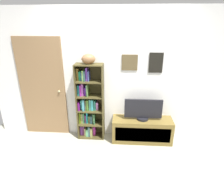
# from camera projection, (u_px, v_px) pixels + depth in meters

# --- Properties ---
(ground) EXTENTS (5.20, 5.20, 0.04)m
(ground) POSITION_uv_depth(u_px,v_px,m) (110.00, 173.00, 2.92)
(ground) COLOR #A3A290
(back_wall) EXTENTS (4.80, 0.08, 2.46)m
(back_wall) POSITION_uv_depth(u_px,v_px,m) (115.00, 76.00, 3.53)
(back_wall) COLOR white
(back_wall) RESTS_ON ground
(bookshelf) EXTENTS (0.51, 0.26, 1.50)m
(bookshelf) POSITION_uv_depth(u_px,v_px,m) (89.00, 104.00, 3.63)
(bookshelf) COLOR #473E1F
(bookshelf) RESTS_ON ground
(football) EXTENTS (0.28, 0.22, 0.18)m
(football) POSITION_uv_depth(u_px,v_px,m) (88.00, 59.00, 3.28)
(football) COLOR olive
(football) RESTS_ON bookshelf
(tv_stand) EXTENTS (1.14, 0.38, 0.46)m
(tv_stand) POSITION_uv_depth(u_px,v_px,m) (142.00, 130.00, 3.65)
(tv_stand) COLOR brown
(tv_stand) RESTS_ON ground
(television) EXTENTS (0.70, 0.22, 0.41)m
(television) POSITION_uv_depth(u_px,v_px,m) (143.00, 110.00, 3.49)
(television) COLOR black
(television) RESTS_ON tv_stand
(door) EXTENTS (0.89, 0.09, 1.96)m
(door) POSITION_uv_depth(u_px,v_px,m) (43.00, 88.00, 3.66)
(door) COLOR olive
(door) RESTS_ON ground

